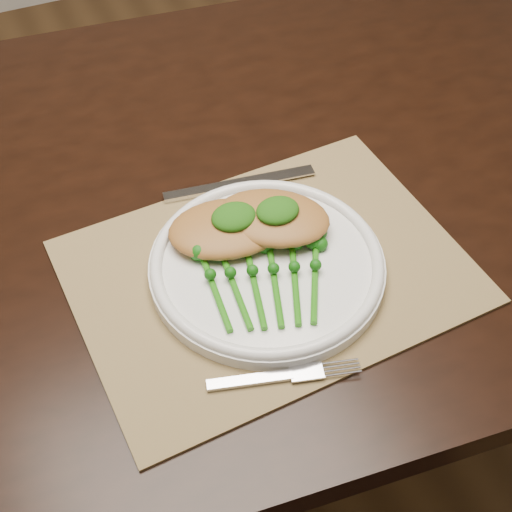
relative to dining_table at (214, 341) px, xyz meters
name	(u,v)px	position (x,y,z in m)	size (l,w,h in m)	color
floor	(244,448)	(0.04, -0.04, -0.38)	(4.00, 4.00, 0.00)	brown
dining_table	(214,341)	(0.00, 0.00, 0.00)	(1.68, 1.05, 0.75)	black
placemat	(269,271)	(0.02, -0.18, 0.37)	(0.46, 0.34, 0.00)	olive
dinner_plate	(267,264)	(0.02, -0.18, 0.39)	(0.28, 0.28, 0.03)	white
knife	(225,186)	(0.02, -0.02, 0.38)	(0.21, 0.05, 0.01)	silver
fork	(294,374)	(-0.02, -0.32, 0.38)	(0.17, 0.06, 0.01)	silver
chicken_fillet_left	(227,228)	(-0.01, -0.12, 0.41)	(0.14, 0.10, 0.03)	#A96F31
chicken_fillet_right	(272,218)	(0.04, -0.13, 0.41)	(0.14, 0.10, 0.03)	#A96F31
pesto_dollop_left	(234,217)	(0.00, -0.12, 0.42)	(0.06, 0.05, 0.02)	#134209
pesto_dollop_right	(278,210)	(0.05, -0.14, 0.43)	(0.05, 0.05, 0.02)	#134209
broccolini_bundle	(265,286)	(0.00, -0.21, 0.40)	(0.18, 0.19, 0.04)	#1F6B0E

